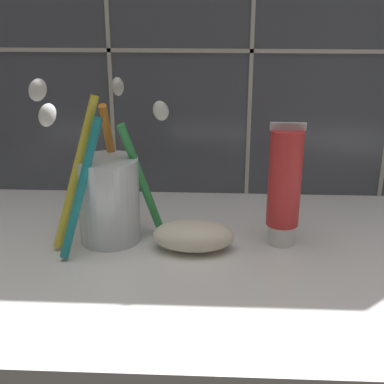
% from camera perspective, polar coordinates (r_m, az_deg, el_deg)
% --- Properties ---
extents(sink_counter, '(0.72, 0.38, 0.02)m').
position_cam_1_polar(sink_counter, '(0.57, 4.81, -7.67)').
color(sink_counter, white).
rests_on(sink_counter, ground).
extents(toothbrush_cup, '(0.14, 0.14, 0.19)m').
position_cam_1_polar(toothbrush_cup, '(0.59, -8.98, -0.21)').
color(toothbrush_cup, silver).
rests_on(toothbrush_cup, sink_counter).
extents(toothpaste_tube, '(0.04, 0.04, 0.14)m').
position_cam_1_polar(toothpaste_tube, '(0.58, 9.82, 0.66)').
color(toothpaste_tube, white).
rests_on(toothpaste_tube, sink_counter).
extents(soap_bar, '(0.09, 0.05, 0.03)m').
position_cam_1_polar(soap_bar, '(0.57, 0.14, -4.68)').
color(soap_bar, silver).
rests_on(soap_bar, sink_counter).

